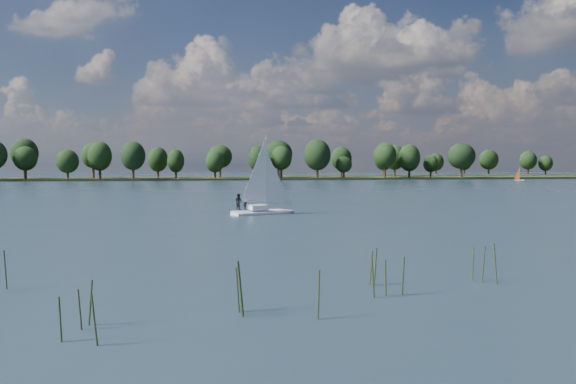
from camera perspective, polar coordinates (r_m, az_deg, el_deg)
name	(u,v)px	position (r m, az deg, el deg)	size (l,w,h in m)	color
ground	(188,191)	(135.48, -8.92, 0.09)	(700.00, 700.00, 0.00)	#233342
far_shore	(175,179)	(247.38, -9.97, 1.11)	(660.00, 40.00, 1.50)	black
far_shore_back	(496,176)	(338.50, 18.03, 1.36)	(220.00, 30.00, 1.40)	black
sailboat	(261,191)	(69.57, -2.44, 0.08)	(7.14, 4.46, 9.12)	silver
dinghy_orange	(519,177)	(244.14, 19.87, 1.26)	(3.32, 2.23, 4.95)	white
treeline	(170,158)	(243.45, -10.43, 2.98)	(562.47, 73.95, 18.07)	black
reeds	(293,276)	(26.40, 0.44, -7.48)	(60.39, 10.68, 1.93)	#283316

